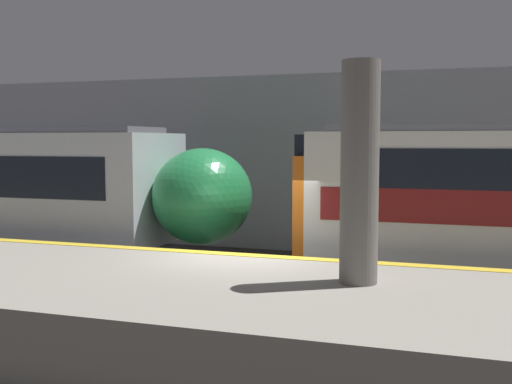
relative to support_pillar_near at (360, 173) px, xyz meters
The scene contains 4 objects.
ground_plane 4.15m from the support_pillar_near, 144.95° to the left, with size 120.00×120.00×0.00m, color #282623.
platform 3.42m from the support_pillar_near, 166.78° to the right, with size 40.00×4.65×1.12m.
station_rear_barrier 8.53m from the support_pillar_near, 106.91° to the left, with size 50.00×0.15×5.29m.
support_pillar_near is the anchor object (origin of this frame).
Camera 1 is at (3.77, -11.01, 3.33)m, focal length 42.00 mm.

